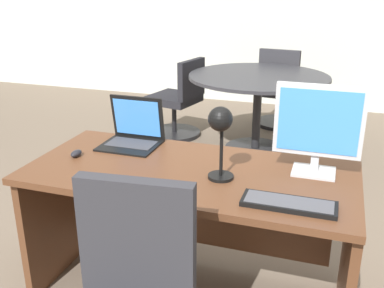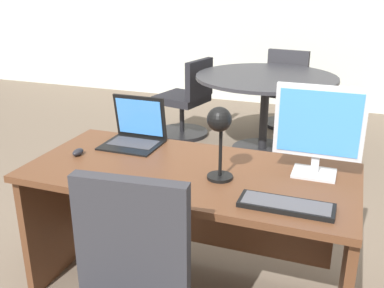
% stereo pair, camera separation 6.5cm
% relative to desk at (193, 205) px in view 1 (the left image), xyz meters
% --- Properties ---
extents(ground, '(12.00, 12.00, 0.00)m').
position_rel_desk_xyz_m(ground, '(0.00, 1.45, -0.51)').
color(ground, '#6B5B4C').
extents(desk, '(1.59, 0.74, 0.72)m').
position_rel_desk_xyz_m(desk, '(0.00, 0.00, 0.00)').
color(desk, '#56331E').
rests_on(desk, ground).
extents(monitor, '(0.40, 0.16, 0.43)m').
position_rel_desk_xyz_m(monitor, '(0.57, 0.10, 0.46)').
color(monitor, '#B7BABF').
rests_on(monitor, desk).
extents(laptop, '(0.31, 0.27, 0.26)m').
position_rel_desk_xyz_m(laptop, '(-0.42, 0.22, 0.29)').
color(laptop, black).
rests_on(laptop, desk).
extents(keyboard, '(0.38, 0.13, 0.02)m').
position_rel_desk_xyz_m(keyboard, '(0.50, -0.27, 0.23)').
color(keyboard, black).
rests_on(keyboard, desk).
extents(mouse, '(0.04, 0.08, 0.03)m').
position_rel_desk_xyz_m(mouse, '(-0.61, -0.07, 0.23)').
color(mouse, black).
rests_on(mouse, desk).
extents(desk_lamp, '(0.12, 0.14, 0.35)m').
position_rel_desk_xyz_m(desk_lamp, '(0.17, -0.12, 0.47)').
color(desk_lamp, black).
rests_on(desk_lamp, desk).
extents(meeting_table, '(1.31, 1.31, 0.76)m').
position_rel_desk_xyz_m(meeting_table, '(-0.07, 2.15, 0.07)').
color(meeting_table, black).
rests_on(meeting_table, ground).
extents(meeting_chair_near, '(0.57, 0.56, 0.83)m').
position_rel_desk_xyz_m(meeting_chair_near, '(-0.94, 2.35, -0.17)').
color(meeting_chair_near, black).
rests_on(meeting_chair_near, ground).
extents(meeting_chair_far, '(0.56, 0.56, 0.89)m').
position_rel_desk_xyz_m(meeting_chair_far, '(0.04, 3.04, -0.15)').
color(meeting_chair_far, black).
rests_on(meeting_chair_far, ground).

